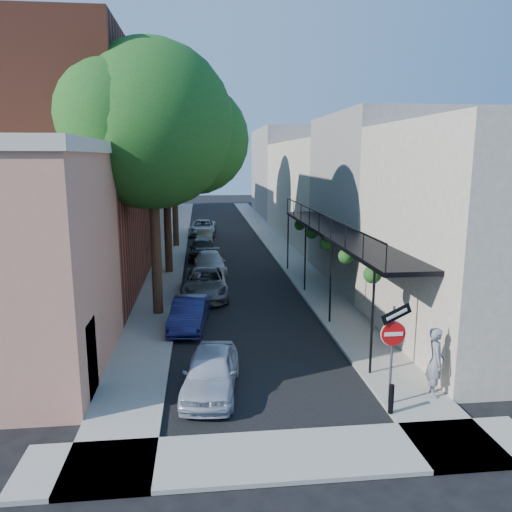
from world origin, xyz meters
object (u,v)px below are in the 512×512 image
object	(u,v)px
oak_mid	(172,152)
parked_car_e	(202,249)
parked_car_d	(210,263)
bollard	(391,399)
parked_car_f	(205,236)
oak_far	(179,137)
parked_car_a	(211,372)
pedestrian	(435,362)
parked_car_g	(203,228)
parked_car_c	(205,283)
parked_car_b	(189,314)
sign_post	(393,338)
oak_near	(162,130)

from	to	relation	value
oak_mid	parked_car_e	size ratio (longest dim) A/B	2.48
parked_car_d	parked_car_e	distance (m)	4.54
bollard	parked_car_f	size ratio (longest dim) A/B	0.23
oak_far	parked_car_a	distance (m)	26.01
bollard	pedestrian	world-z (taller)	pedestrian
bollard	parked_car_a	size ratio (longest dim) A/B	0.21
pedestrian	parked_car_g	bearing A→B (deg)	26.30
parked_car_a	oak_mid	bearing A→B (deg)	103.97
parked_car_e	parked_car_c	bearing A→B (deg)	-87.18
parked_car_d	parked_car_b	bearing A→B (deg)	-98.30
bollard	parked_car_f	xyz separation A→B (m)	(-4.58, 27.68, 0.06)
oak_far	oak_mid	bearing A→B (deg)	-90.41
parked_car_c	pedestrian	world-z (taller)	pedestrian
bollard	parked_car_b	size ratio (longest dim) A/B	0.22
sign_post	parked_car_b	distance (m)	9.20
parked_car_d	pedestrian	xyz separation A→B (m)	(6.00, -16.29, 0.49)
sign_post	parked_car_g	size ratio (longest dim) A/B	0.62
sign_post	oak_far	xyz separation A→B (m)	(-6.51, 26.30, 6.22)
sign_post	pedestrian	size ratio (longest dim) A/B	1.50
oak_far	parked_car_b	bearing A→B (deg)	-87.19
sign_post	oak_near	size ratio (longest dim) A/B	0.26
bollard	oak_near	size ratio (longest dim) A/B	0.07
sign_post	parked_car_c	distance (m)	12.83
oak_near	parked_car_c	world-z (taller)	oak_near
parked_car_g	pedestrian	world-z (taller)	pedestrian
parked_car_d	parked_car_g	distance (m)	15.00
bollard	parked_car_a	xyz separation A→B (m)	(-4.68, 1.96, 0.12)
pedestrian	parked_car_d	bearing A→B (deg)	35.08
parked_car_e	pedestrian	xyz separation A→B (m)	(6.47, -20.81, 0.42)
parked_car_e	parked_car_f	bearing A→B (deg)	89.23
oak_far	pedestrian	size ratio (longest dim) A/B	5.97
oak_far	parked_car_g	world-z (taller)	oak_far
parked_car_f	parked_car_e	bearing A→B (deg)	-90.95
oak_far	bollard	bearing A→B (deg)	-76.65
bollard	parked_car_e	size ratio (longest dim) A/B	0.19
parked_car_b	parked_car_d	bearing A→B (deg)	90.45
bollard	parked_car_f	distance (m)	28.06
parked_car_e	parked_car_g	world-z (taller)	parked_car_e
oak_mid	parked_car_a	world-z (taller)	oak_mid
parked_car_f	sign_post	bearing A→B (deg)	-78.29
bollard	parked_car_g	distance (m)	32.51
parked_car_a	oak_near	bearing A→B (deg)	109.88
bollard	parked_car_g	world-z (taller)	parked_car_g
oak_far	parked_car_b	xyz separation A→B (m)	(0.94, -19.11, -7.65)
bollard	parked_car_b	distance (m)	9.38
parked_car_b	parked_car_d	distance (m)	9.57
parked_car_f	parked_car_g	bearing A→B (deg)	93.64
bollard	parked_car_e	world-z (taller)	parked_car_e
oak_mid	parked_car_a	xyz separation A→B (m)	(1.74, -15.77, -6.42)
oak_near	oak_mid	distance (m)	8.01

